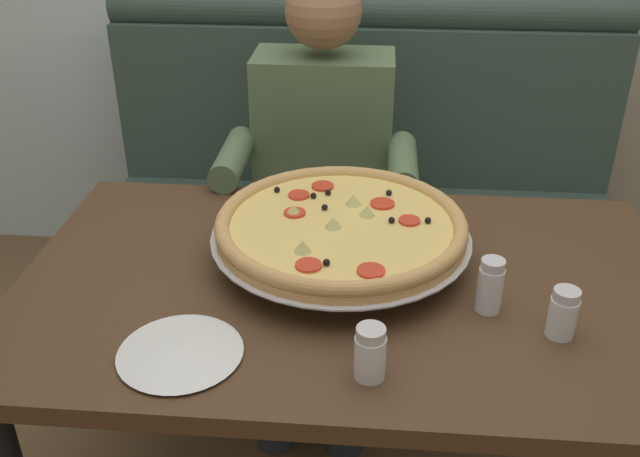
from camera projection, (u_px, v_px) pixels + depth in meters
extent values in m
cube|color=#384C42|center=(357.00, 285.00, 2.38)|extent=(1.72, 0.60, 0.46)
cube|color=#384C42|center=(364.00, 117.00, 2.50)|extent=(1.72, 0.18, 0.65)
cylinder|color=#384C42|center=(368.00, 9.00, 2.32)|extent=(1.72, 0.14, 0.14)
cube|color=#4C331E|center=(349.00, 287.00, 1.48)|extent=(1.38, 0.84, 0.04)
cylinder|color=black|center=(135.00, 318.00, 2.01)|extent=(0.06, 0.06, 0.71)
cylinder|color=black|center=(579.00, 341.00, 1.92)|extent=(0.06, 0.06, 0.71)
cube|color=#2D3342|center=(317.00, 243.00, 2.02)|extent=(0.34, 0.40, 0.15)
cylinder|color=#2D3342|center=(274.00, 381.00, 1.96)|extent=(0.11, 0.11, 0.46)
cylinder|color=#2D3342|center=(345.00, 385.00, 1.95)|extent=(0.11, 0.11, 0.46)
cube|color=#56704C|center=(324.00, 147.00, 2.12)|extent=(0.40, 0.22, 0.56)
cylinder|color=#56704C|center=(233.00, 159.00, 1.92)|extent=(0.08, 0.28, 0.08)
cylinder|color=#56704C|center=(403.00, 164.00, 1.88)|extent=(0.08, 0.28, 0.08)
sphere|color=#997051|center=(323.00, 10.00, 1.90)|extent=(0.21, 0.21, 0.21)
cylinder|color=silver|center=(336.00, 285.00, 1.40)|extent=(0.01, 0.01, 0.06)
cylinder|color=silver|center=(287.00, 228.00, 1.60)|extent=(0.01, 0.01, 0.06)
cylinder|color=silver|center=(399.00, 233.00, 1.58)|extent=(0.01, 0.01, 0.06)
torus|color=silver|center=(341.00, 238.00, 1.52)|extent=(0.31, 0.31, 0.01)
cylinder|color=silver|center=(341.00, 235.00, 1.51)|extent=(0.56, 0.56, 0.00)
cylinder|color=tan|center=(341.00, 230.00, 1.51)|extent=(0.53, 0.53, 0.02)
torus|color=tan|center=(341.00, 222.00, 1.50)|extent=(0.54, 0.54, 0.03)
cylinder|color=#EFCC6B|center=(341.00, 224.00, 1.50)|extent=(0.47, 0.47, 0.01)
cylinder|color=red|center=(323.00, 186.00, 1.65)|extent=(0.05, 0.05, 0.01)
cylinder|color=red|center=(409.00, 221.00, 1.50)|extent=(0.05, 0.05, 0.01)
cylinder|color=red|center=(371.00, 271.00, 1.33)|extent=(0.05, 0.05, 0.01)
cylinder|color=red|center=(295.00, 213.00, 1.53)|extent=(0.05, 0.05, 0.01)
cylinder|color=red|center=(299.00, 195.00, 1.60)|extent=(0.05, 0.05, 0.01)
cylinder|color=red|center=(382.00, 204.00, 1.57)|extent=(0.05, 0.05, 0.01)
cylinder|color=red|center=(308.00, 265.00, 1.34)|extent=(0.05, 0.05, 0.01)
sphere|color=black|center=(325.00, 207.00, 1.54)|extent=(0.01, 0.01, 0.01)
sphere|color=black|center=(277.00, 190.00, 1.62)|extent=(0.01, 0.01, 0.01)
sphere|color=black|center=(389.00, 193.00, 1.61)|extent=(0.01, 0.01, 0.01)
sphere|color=black|center=(328.00, 192.00, 1.61)|extent=(0.01, 0.01, 0.01)
sphere|color=black|center=(326.00, 262.00, 1.35)|extent=(0.01, 0.01, 0.01)
sphere|color=black|center=(313.00, 196.00, 1.59)|extent=(0.01, 0.01, 0.01)
sphere|color=black|center=(428.00, 220.00, 1.49)|extent=(0.01, 0.01, 0.01)
sphere|color=black|center=(392.00, 220.00, 1.49)|extent=(0.01, 0.01, 0.01)
cone|color=#CCC675|center=(355.00, 200.00, 1.56)|extent=(0.04, 0.04, 0.02)
cone|color=#CCC675|center=(333.00, 222.00, 1.47)|extent=(0.04, 0.04, 0.02)
cone|color=#CCC675|center=(367.00, 211.00, 1.52)|extent=(0.04, 0.04, 0.02)
cone|color=#CCC675|center=(302.00, 246.00, 1.39)|extent=(0.04, 0.04, 0.02)
cone|color=#CCC675|center=(294.00, 210.00, 1.52)|extent=(0.04, 0.04, 0.02)
cylinder|color=white|center=(370.00, 357.00, 1.19)|extent=(0.05, 0.05, 0.08)
cylinder|color=#A82D19|center=(370.00, 366.00, 1.20)|extent=(0.05, 0.05, 0.04)
cylinder|color=silver|center=(371.00, 333.00, 1.16)|extent=(0.05, 0.05, 0.02)
cylinder|color=white|center=(562.00, 317.00, 1.29)|extent=(0.05, 0.05, 0.08)
cylinder|color=#4C6633|center=(561.00, 323.00, 1.29)|extent=(0.04, 0.04, 0.05)
cylinder|color=silver|center=(567.00, 295.00, 1.26)|extent=(0.05, 0.05, 0.02)
cylinder|color=white|center=(490.00, 290.00, 1.35)|extent=(0.05, 0.05, 0.09)
cylinder|color=silver|center=(488.00, 298.00, 1.36)|extent=(0.04, 0.04, 0.05)
cylinder|color=silver|center=(493.00, 265.00, 1.33)|extent=(0.05, 0.05, 0.02)
cylinder|color=white|center=(180.00, 353.00, 1.25)|extent=(0.16, 0.16, 0.01)
cone|color=white|center=(180.00, 349.00, 1.25)|extent=(0.23, 0.23, 0.01)
cylinder|color=black|center=(122.00, 116.00, 3.85)|extent=(0.02, 0.02, 0.44)
cylinder|color=black|center=(91.00, 132.00, 3.64)|extent=(0.02, 0.02, 0.44)
cylinder|color=black|center=(162.00, 122.00, 3.76)|extent=(0.02, 0.02, 0.44)
cylinder|color=black|center=(132.00, 139.00, 3.55)|extent=(0.02, 0.02, 0.44)
cylinder|color=black|center=(121.00, 85.00, 3.59)|extent=(0.40, 0.40, 0.02)
cube|color=black|center=(142.00, 48.00, 3.43)|extent=(0.12, 0.31, 0.42)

